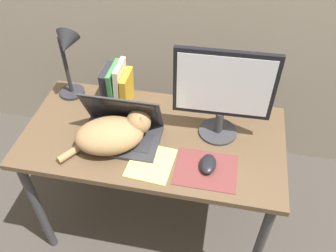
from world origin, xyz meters
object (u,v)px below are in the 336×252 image
(cat, at_px, (113,134))
(external_monitor, at_px, (223,91))
(book_row, at_px, (117,86))
(notepad, at_px, (151,163))
(computer_mouse, at_px, (208,164))
(desk_lamp, at_px, (67,54))
(laptop, at_px, (121,130))

(cat, bearing_deg, external_monitor, 20.65)
(cat, height_order, book_row, book_row)
(book_row, height_order, notepad, book_row)
(cat, xyz_separation_m, computer_mouse, (0.43, -0.05, -0.05))
(external_monitor, bearing_deg, desk_lamp, 171.14)
(laptop, height_order, desk_lamp, desk_lamp)
(laptop, xyz_separation_m, computer_mouse, (0.41, -0.10, -0.02))
(laptop, distance_m, book_row, 0.26)
(notepad, bearing_deg, book_row, 124.77)
(computer_mouse, distance_m, desk_lamp, 0.83)
(desk_lamp, relative_size, notepad, 1.85)
(desk_lamp, bearing_deg, notepad, -36.92)
(cat, distance_m, desk_lamp, 0.45)
(computer_mouse, bearing_deg, cat, 173.46)
(external_monitor, height_order, desk_lamp, external_monitor)
(laptop, distance_m, computer_mouse, 0.42)
(book_row, xyz_separation_m, notepad, (0.25, -0.36, -0.10))
(laptop, distance_m, desk_lamp, 0.44)
(external_monitor, bearing_deg, laptop, -165.00)
(laptop, distance_m, cat, 0.06)
(cat, bearing_deg, book_row, 103.30)
(laptop, xyz_separation_m, desk_lamp, (-0.31, 0.23, 0.22))
(book_row, relative_size, notepad, 1.08)
(computer_mouse, distance_m, notepad, 0.24)
(external_monitor, distance_m, desk_lamp, 0.75)
(computer_mouse, distance_m, book_row, 0.60)
(cat, bearing_deg, computer_mouse, -6.54)
(book_row, bearing_deg, computer_mouse, -34.24)
(cat, relative_size, book_row, 1.62)
(notepad, bearing_deg, cat, 157.64)
(cat, height_order, desk_lamp, desk_lamp)
(laptop, distance_m, external_monitor, 0.49)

